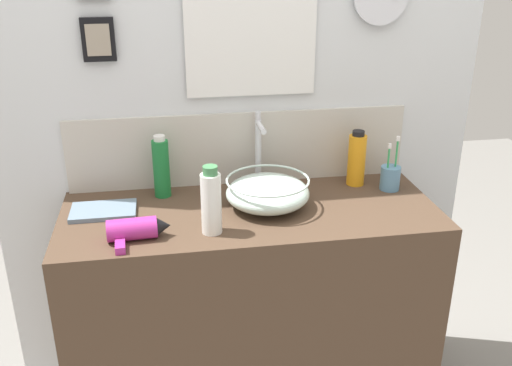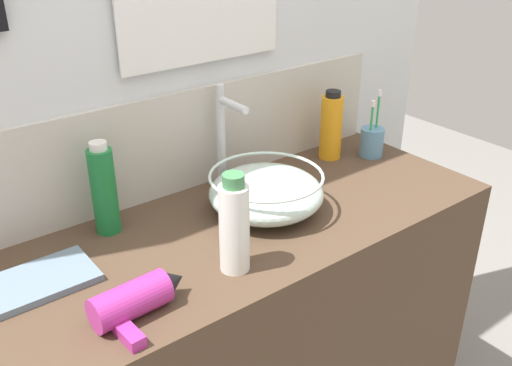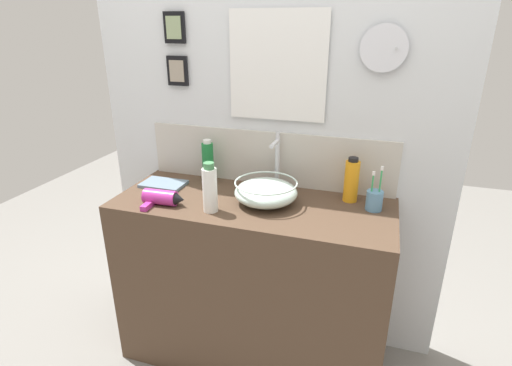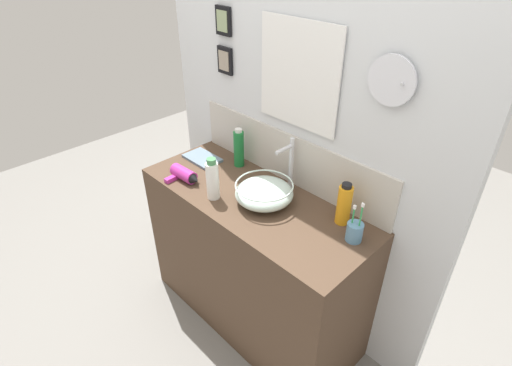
# 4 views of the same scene
# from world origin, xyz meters

# --- Properties ---
(ground_plane) EXTENTS (6.00, 6.00, 0.00)m
(ground_plane) POSITION_xyz_m (0.00, 0.00, 0.00)
(ground_plane) COLOR gray
(vanity_counter) EXTENTS (1.31, 0.52, 0.89)m
(vanity_counter) POSITION_xyz_m (0.00, 0.00, 0.45)
(vanity_counter) COLOR #4C3828
(vanity_counter) RESTS_ON ground
(back_panel) EXTENTS (1.83, 0.10, 2.34)m
(back_panel) POSITION_xyz_m (0.00, 0.29, 1.17)
(back_panel) COLOR silver
(back_panel) RESTS_ON ground
(glass_bowl_sink) EXTENTS (0.29, 0.29, 0.11)m
(glass_bowl_sink) POSITION_xyz_m (0.06, 0.01, 0.95)
(glass_bowl_sink) COLOR silver
(glass_bowl_sink) RESTS_ON vanity_counter
(faucet) EXTENTS (0.02, 0.13, 0.29)m
(faucet) POSITION_xyz_m (0.06, 0.20, 1.06)
(faucet) COLOR silver
(faucet) RESTS_ON vanity_counter
(hair_drier) EXTENTS (0.20, 0.14, 0.07)m
(hair_drier) POSITION_xyz_m (-0.38, -0.15, 0.93)
(hair_drier) COLOR #B22D8C
(hair_drier) RESTS_ON vanity_counter
(toothbrush_cup) EXTENTS (0.07, 0.07, 0.21)m
(toothbrush_cup) POSITION_xyz_m (0.54, 0.09, 0.94)
(toothbrush_cup) COLOR #598CB2
(toothbrush_cup) RESTS_ON vanity_counter
(shampoo_bottle) EXTENTS (0.06, 0.06, 0.23)m
(shampoo_bottle) POSITION_xyz_m (-0.30, 0.17, 1.01)
(shampoo_bottle) COLOR #197233
(shampoo_bottle) RESTS_ON vanity_counter
(spray_bottle) EXTENTS (0.06, 0.06, 0.23)m
(spray_bottle) POSITION_xyz_m (-0.15, -0.14, 1.00)
(spray_bottle) COLOR white
(spray_bottle) RESTS_ON vanity_counter
(soap_dispenser) EXTENTS (0.07, 0.07, 0.21)m
(soap_dispenser) POSITION_xyz_m (0.43, 0.16, 1.00)
(soap_dispenser) COLOR orange
(soap_dispenser) RESTS_ON vanity_counter
(hand_towel) EXTENTS (0.22, 0.14, 0.02)m
(hand_towel) POSITION_xyz_m (-0.50, 0.06, 0.90)
(hand_towel) COLOR slate
(hand_towel) RESTS_ON vanity_counter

